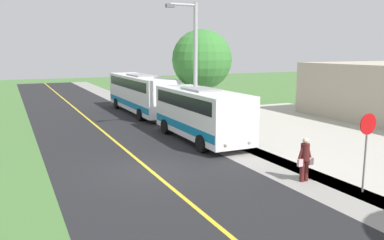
# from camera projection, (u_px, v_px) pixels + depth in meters

# --- Properties ---
(ground_plane) EXTENTS (120.00, 120.00, 0.00)m
(ground_plane) POSITION_uv_depth(u_px,v_px,m) (150.00, 170.00, 16.69)
(ground_plane) COLOR #477238
(road_surface) EXTENTS (8.00, 100.00, 0.01)m
(road_surface) POSITION_uv_depth(u_px,v_px,m) (150.00, 170.00, 16.69)
(road_surface) COLOR black
(road_surface) RESTS_ON ground
(sidewalk) EXTENTS (2.40, 100.00, 0.01)m
(sidewalk) POSITION_uv_depth(u_px,v_px,m) (253.00, 157.00, 18.87)
(sidewalk) COLOR gray
(sidewalk) RESTS_ON ground
(road_centre_line) EXTENTS (0.16, 100.00, 0.00)m
(road_centre_line) POSITION_uv_depth(u_px,v_px,m) (150.00, 170.00, 16.69)
(road_centre_line) COLOR gold
(road_centre_line) RESTS_ON ground
(shuttle_bus_front) EXTENTS (2.66, 8.07, 2.97)m
(shuttle_bus_front) POSITION_uv_depth(u_px,v_px,m) (201.00, 112.00, 22.06)
(shuttle_bus_front) COLOR white
(shuttle_bus_front) RESTS_ON ground
(transit_bus_rear) EXTENTS (2.61, 11.05, 3.15)m
(transit_bus_rear) POSITION_uv_depth(u_px,v_px,m) (141.00, 92.00, 31.70)
(transit_bus_rear) COLOR white
(transit_bus_rear) RESTS_ON ground
(pedestrian_with_bags) EXTENTS (0.72, 0.34, 1.74)m
(pedestrian_with_bags) POSITION_uv_depth(u_px,v_px,m) (305.00, 158.00, 15.15)
(pedestrian_with_bags) COLOR #4C1919
(pedestrian_with_bags) RESTS_ON ground
(stop_sign) EXTENTS (0.76, 0.07, 2.88)m
(stop_sign) POSITION_uv_depth(u_px,v_px,m) (367.00, 139.00, 13.81)
(stop_sign) COLOR slate
(stop_sign) RESTS_ON ground
(street_light_pole) EXTENTS (1.97, 0.24, 7.78)m
(street_light_pole) POSITION_uv_depth(u_px,v_px,m) (194.00, 63.00, 23.27)
(street_light_pole) COLOR #9E9EA3
(street_light_pole) RESTS_ON ground
(tree_curbside) EXTENTS (4.27, 4.27, 6.54)m
(tree_curbside) POSITION_uv_depth(u_px,v_px,m) (202.00, 60.00, 27.84)
(tree_curbside) COLOR brown
(tree_curbside) RESTS_ON ground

